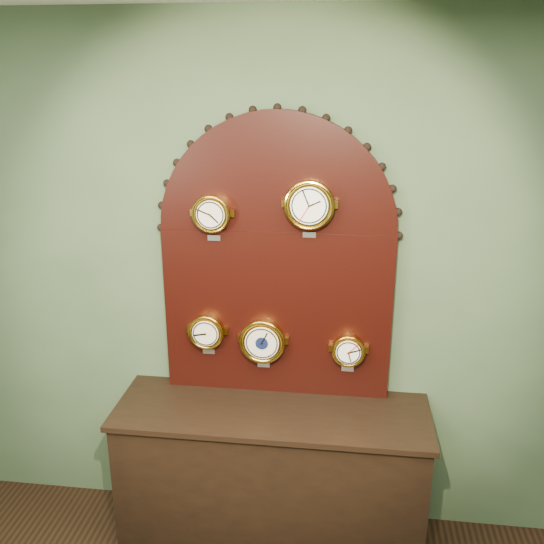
# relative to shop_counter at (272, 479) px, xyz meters

# --- Properties ---
(wall_back) EXTENTS (4.00, 0.00, 4.00)m
(wall_back) POSITION_rel_shop_counter_xyz_m (0.00, 0.27, 1.00)
(wall_back) COLOR #40573B
(wall_back) RESTS_ON ground
(shop_counter) EXTENTS (1.60, 0.50, 0.80)m
(shop_counter) POSITION_rel_shop_counter_xyz_m (0.00, 0.00, 0.00)
(shop_counter) COLOR black
(shop_counter) RESTS_ON ground_plane
(display_board) EXTENTS (1.26, 0.06, 1.53)m
(display_board) POSITION_rel_shop_counter_xyz_m (0.00, 0.22, 1.23)
(display_board) COLOR black
(display_board) RESTS_ON shop_counter
(roman_clock) EXTENTS (0.19, 0.08, 0.25)m
(roman_clock) POSITION_rel_shop_counter_xyz_m (-0.32, 0.15, 1.43)
(roman_clock) COLOR gold
(roman_clock) RESTS_ON display_board
(arabic_clock) EXTENTS (0.25, 0.08, 0.30)m
(arabic_clock) POSITION_rel_shop_counter_xyz_m (0.17, 0.15, 1.49)
(arabic_clock) COLOR gold
(arabic_clock) RESTS_ON display_board
(hygrometer) EXTENTS (0.19, 0.08, 0.24)m
(hygrometer) POSITION_rel_shop_counter_xyz_m (-0.37, 0.15, 0.78)
(hygrometer) COLOR gold
(hygrometer) RESTS_ON display_board
(barometer) EXTENTS (0.24, 0.08, 0.29)m
(barometer) POSITION_rel_shop_counter_xyz_m (-0.07, 0.15, 0.75)
(barometer) COLOR gold
(barometer) RESTS_ON display_board
(tide_clock) EXTENTS (0.18, 0.08, 0.23)m
(tide_clock) POSITION_rel_shop_counter_xyz_m (0.38, 0.15, 0.72)
(tide_clock) COLOR gold
(tide_clock) RESTS_ON display_board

